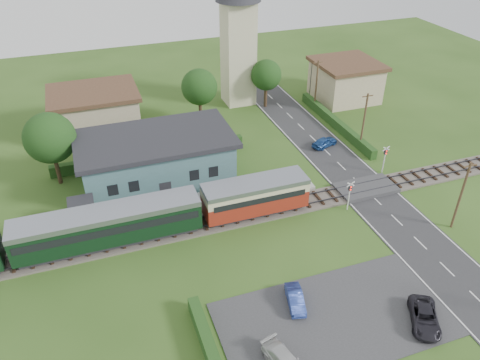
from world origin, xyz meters
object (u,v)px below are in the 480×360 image
object	(u,v)px
pedestrian_near	(236,188)
station_building	(157,159)
house_east	(345,80)
car_park_dark	(425,317)
train	(70,233)
pedestrian_far	(109,212)
equipment_hut	(83,213)
crossing_signal_far	(385,156)
car_on_road	(325,142)
crossing_signal_near	(350,192)
church_tower	(238,30)
car_park_blue	(295,299)
house_west	(96,111)

from	to	relation	value
pedestrian_near	station_building	bearing A→B (deg)	-16.64
house_east	car_park_dark	xyz separation A→B (m)	(-15.50, -38.50, -2.15)
train	pedestrian_far	xyz separation A→B (m)	(3.45, 3.19, -0.96)
equipment_hut	crossing_signal_far	size ratio (longest dim) A/B	0.78
house_east	pedestrian_near	bearing A→B (deg)	-140.73
car_on_road	car_park_dark	bearing A→B (deg)	147.55
car_park_dark	crossing_signal_far	bearing A→B (deg)	93.22
pedestrian_far	crossing_signal_near	bearing A→B (deg)	-118.97
church_tower	car_on_road	bearing A→B (deg)	-71.78
equipment_hut	pedestrian_far	bearing A→B (deg)	-0.37
station_building	car_park_blue	distance (m)	21.81
pedestrian_far	car_on_road	bearing A→B (deg)	-90.63
equipment_hut	church_tower	size ratio (longest dim) A/B	0.14
crossing_signal_near	crossing_signal_far	size ratio (longest dim) A/B	1.00
station_building	pedestrian_far	bearing A→B (deg)	-134.54
crossing_signal_far	house_west	bearing A→B (deg)	144.23
train	church_tower	size ratio (longest dim) A/B	2.45
church_tower	house_east	size ratio (longest dim) A/B	2.00
station_building	train	size ratio (longest dim) A/B	0.37
crossing_signal_near	car_on_road	size ratio (longest dim) A/B	0.96
house_west	house_east	xyz separation A→B (m)	(35.00, -1.00, 0.00)
pedestrian_near	pedestrian_far	xyz separation A→B (m)	(-12.48, 0.18, -0.03)
crossing_signal_far	car_on_road	xyz separation A→B (m)	(-3.25, 7.36, -1.51)
car_park_dark	pedestrian_near	world-z (taller)	pedestrian_near
station_building	car_park_blue	bearing A→B (deg)	-72.85
crossing_signal_near	car_park_blue	distance (m)	13.77
church_tower	pedestrian_far	bearing A→B (deg)	-132.24
station_building	church_tower	distance (m)	23.89
pedestrian_near	house_west	bearing A→B (deg)	-34.64
house_west	crossing_signal_far	bearing A→B (deg)	-35.77
house_east	car_park_dark	world-z (taller)	house_east
car_on_road	car_park_blue	xyz separation A→B (m)	(-13.94, -21.51, -0.02)
car_on_road	car_park_dark	xyz separation A→B (m)	(-5.85, -26.25, 0.02)
station_building	house_west	xyz separation A→B (m)	(-5.00, 14.01, 0.10)
train	car_park_dark	xyz separation A→B (m)	(23.66, -16.50, -1.53)
equipment_hut	church_tower	distance (m)	33.48
station_building	house_east	xyz separation A→B (m)	(30.00, 13.01, 0.10)
house_west	car_park_blue	bearing A→B (deg)	-71.83
car_park_dark	house_east	bearing A→B (deg)	97.01
house_east	church_tower	bearing A→B (deg)	165.07
house_west	pedestrian_far	xyz separation A→B (m)	(-0.72, -19.81, -1.57)
crossing_signal_far	equipment_hut	bearing A→B (deg)	178.54
train	house_east	bearing A→B (deg)	29.32
train	house_west	xyz separation A→B (m)	(4.16, 23.00, 0.61)
crossing_signal_near	car_park_dark	world-z (taller)	crossing_signal_near
crossing_signal_near	crossing_signal_far	world-z (taller)	same
car_park_blue	house_west	bearing A→B (deg)	121.30
pedestrian_near	pedestrian_far	bearing A→B (deg)	24.05
house_east	car_park_blue	bearing A→B (deg)	-124.96
house_east	car_on_road	distance (m)	15.74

